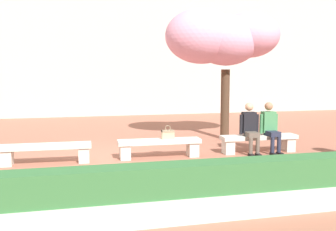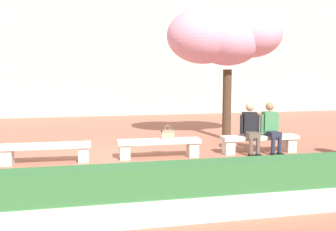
% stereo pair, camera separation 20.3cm
% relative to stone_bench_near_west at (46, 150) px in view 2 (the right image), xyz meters
% --- Properties ---
extents(ground_plane, '(100.00, 100.00, 0.00)m').
position_rel_stone_bench_near_west_xyz_m(ground_plane, '(1.31, -0.00, -0.31)').
color(ground_plane, '#9E604C').
extents(building_facade, '(28.00, 4.00, 10.26)m').
position_rel_stone_bench_near_west_xyz_m(building_facade, '(1.31, 11.34, 4.82)').
color(building_facade, '#B7B2A8').
rests_on(building_facade, ground).
extents(stone_bench_near_west, '(2.02, 0.48, 0.45)m').
position_rel_stone_bench_near_west_xyz_m(stone_bench_near_west, '(0.00, 0.00, 0.00)').
color(stone_bench_near_west, beige).
rests_on(stone_bench_near_west, ground).
extents(stone_bench_center, '(2.02, 0.48, 0.45)m').
position_rel_stone_bench_near_west_xyz_m(stone_bench_center, '(2.62, -0.00, 0.00)').
color(stone_bench_center, beige).
rests_on(stone_bench_center, ground).
extents(stone_bench_near_east, '(2.02, 0.48, 0.45)m').
position_rel_stone_bench_near_west_xyz_m(stone_bench_near_east, '(5.25, -0.00, 0.00)').
color(stone_bench_near_east, beige).
rests_on(stone_bench_near_east, ground).
extents(person_seated_left, '(0.51, 0.70, 1.29)m').
position_rel_stone_bench_near_west_xyz_m(person_seated_left, '(4.97, -0.05, 0.39)').
color(person_seated_left, black).
rests_on(person_seated_left, ground).
extents(person_seated_right, '(0.51, 0.68, 1.29)m').
position_rel_stone_bench_near_west_xyz_m(person_seated_right, '(5.52, -0.05, 0.39)').
color(person_seated_right, black).
rests_on(person_seated_right, ground).
extents(handbag, '(0.30, 0.15, 0.34)m').
position_rel_stone_bench_near_west_xyz_m(handbag, '(2.83, -0.02, 0.27)').
color(handbag, tan).
rests_on(handbag, stone_bench_center).
extents(cherry_tree_main, '(3.53, 1.97, 3.96)m').
position_rel_stone_bench_near_west_xyz_m(cherry_tree_main, '(5.08, 2.17, 2.78)').
color(cherry_tree_main, '#473323').
rests_on(cherry_tree_main, ground).
extents(planter_hedge_foreground, '(12.07, 0.50, 0.80)m').
position_rel_stone_bench_near_west_xyz_m(planter_hedge_foreground, '(1.31, -3.95, 0.08)').
color(planter_hedge_foreground, beige).
rests_on(planter_hedge_foreground, ground).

